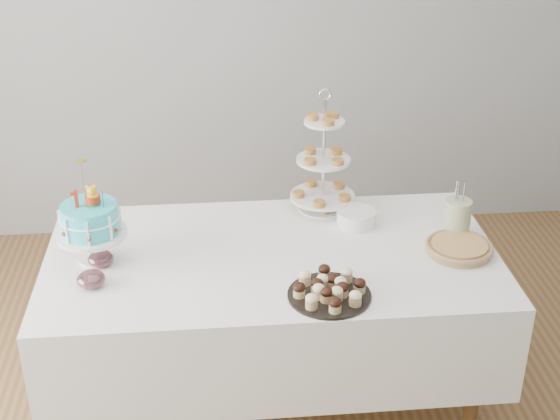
{
  "coord_description": "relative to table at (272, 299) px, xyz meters",
  "views": [
    {
      "loc": [
        -0.23,
        -2.55,
        2.46
      ],
      "look_at": [
        0.03,
        0.3,
        0.98
      ],
      "focal_mm": 50.0,
      "sensor_mm": 36.0,
      "label": 1
    }
  ],
  "objects": [
    {
      "name": "walls",
      "position": [
        0.0,
        -0.3,
        0.81
      ],
      "size": [
        5.04,
        4.04,
        2.7
      ],
      "color": "gray",
      "rests_on": "floor"
    },
    {
      "name": "table",
      "position": [
        0.0,
        0.0,
        0.0
      ],
      "size": [
        1.92,
        1.02,
        0.77
      ],
      "color": "white",
      "rests_on": "floor"
    },
    {
      "name": "birthday_cake",
      "position": [
        -0.74,
        0.01,
        0.35
      ],
      "size": [
        0.29,
        0.29,
        0.45
      ],
      "rotation": [
        0.0,
        0.0,
        0.06
      ],
      "color": "white",
      "rests_on": "table"
    },
    {
      "name": "cupcake_tray",
      "position": [
        0.2,
        -0.34,
        0.26
      ],
      "size": [
        0.33,
        0.33,
        0.07
      ],
      "color": "black",
      "rests_on": "table"
    },
    {
      "name": "pie",
      "position": [
        0.79,
        -0.06,
        0.25
      ],
      "size": [
        0.29,
        0.29,
        0.05
      ],
      "color": "#A28958",
      "rests_on": "table"
    },
    {
      "name": "tiered_stand",
      "position": [
        0.27,
        0.4,
        0.47
      ],
      "size": [
        0.31,
        0.31,
        0.59
      ],
      "color": "silver",
      "rests_on": "table"
    },
    {
      "name": "plate_stack",
      "position": [
        0.4,
        0.23,
        0.26
      ],
      "size": [
        0.18,
        0.18,
        0.07
      ],
      "color": "white",
      "rests_on": "table"
    },
    {
      "name": "pastry_plate",
      "position": [
        0.27,
        0.4,
        0.24
      ],
      "size": [
        0.22,
        0.22,
        0.03
      ],
      "color": "white",
      "rests_on": "table"
    },
    {
      "name": "jam_bowl_a",
      "position": [
        -0.73,
        -0.18,
        0.26
      ],
      "size": [
        0.11,
        0.11,
        0.07
      ],
      "color": "silver",
      "rests_on": "table"
    },
    {
      "name": "jam_bowl_b",
      "position": [
        -0.71,
        -0.03,
        0.26
      ],
      "size": [
        0.11,
        0.11,
        0.06
      ],
      "color": "silver",
      "rests_on": "table"
    },
    {
      "name": "utensil_pitcher",
      "position": [
        0.83,
        0.09,
        0.32
      ],
      "size": [
        0.12,
        0.12,
        0.26
      ],
      "rotation": [
        0.0,
        0.0,
        0.29
      ],
      "color": "beige",
      "rests_on": "table"
    }
  ]
}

